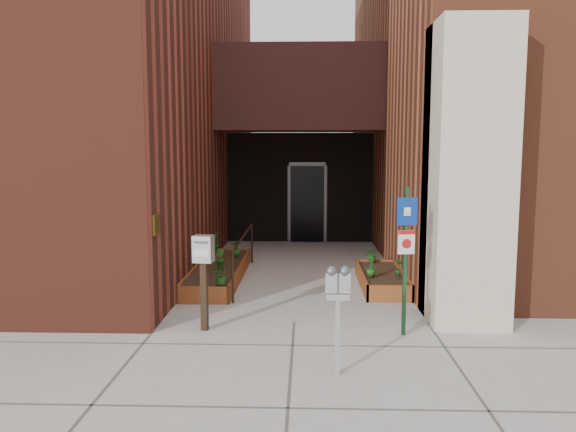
{
  "coord_description": "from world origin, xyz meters",
  "views": [
    {
      "loc": [
        0.18,
        -8.15,
        2.61
      ],
      "look_at": [
        -0.15,
        1.8,
        1.38
      ],
      "focal_mm": 35.0,
      "sensor_mm": 36.0,
      "label": 1
    }
  ],
  "objects": [
    {
      "name": "planter_right",
      "position": [
        1.6,
        2.2,
        0.13
      ],
      "size": [
        0.8,
        2.2,
        0.3
      ],
      "color": "maroon",
      "rests_on": "ground"
    },
    {
      "name": "shrub_left_a",
      "position": [
        -1.25,
        1.1,
        0.46
      ],
      "size": [
        0.39,
        0.39,
        0.32
      ],
      "primitive_type": "imported",
      "rotation": [
        0.0,
        0.0,
        0.5
      ],
      "color": "#215919",
      "rests_on": "planter_left"
    },
    {
      "name": "payment_dropbox",
      "position": [
        -1.27,
        -0.4,
        0.99
      ],
      "size": [
        0.3,
        0.24,
        1.37
      ],
      "color": "black",
      "rests_on": "ground"
    },
    {
      "name": "shrub_right_b",
      "position": [
        1.85,
        1.83,
        0.46
      ],
      "size": [
        0.23,
        0.23,
        0.32
      ],
      "primitive_type": "imported",
      "rotation": [
        0.0,
        0.0,
        2.46
      ],
      "color": "#18561B",
      "rests_on": "planter_right"
    },
    {
      "name": "handrail",
      "position": [
        -1.05,
        2.65,
        0.75
      ],
      "size": [
        0.04,
        3.34,
        0.9
      ],
      "color": "black",
      "rests_on": "ground"
    },
    {
      "name": "shrub_right_a",
      "position": [
        1.35,
        1.8,
        0.46
      ],
      "size": [
        0.23,
        0.23,
        0.31
      ],
      "primitive_type": "imported",
      "rotation": [
        0.0,
        0.0,
        1.23
      ],
      "color": "#1F5A19",
      "rests_on": "planter_right"
    },
    {
      "name": "parking_meter",
      "position": [
        0.54,
        -1.93,
        0.99
      ],
      "size": [
        0.29,
        0.14,
        1.28
      ],
      "color": "#B4B3B6",
      "rests_on": "ground"
    },
    {
      "name": "shrub_left_d",
      "position": [
        -1.85,
        4.3,
        0.5
      ],
      "size": [
        0.28,
        0.28,
        0.41
      ],
      "primitive_type": "imported",
      "rotation": [
        0.0,
        0.0,
        5.13
      ],
      "color": "#1C621D",
      "rests_on": "planter_left"
    },
    {
      "name": "shrub_left_c",
      "position": [
        -1.32,
        3.6,
        0.46
      ],
      "size": [
        0.25,
        0.25,
        0.32
      ],
      "primitive_type": "imported",
      "rotation": [
        0.0,
        0.0,
        3.76
      ],
      "color": "#195A1B",
      "rests_on": "planter_left"
    },
    {
      "name": "shrub_left_b",
      "position": [
        -1.48,
        2.39,
        0.48
      ],
      "size": [
        0.28,
        0.28,
        0.37
      ],
      "primitive_type": "imported",
      "rotation": [
        0.0,
        0.0,
        2.3
      ],
      "color": "#295919",
      "rests_on": "planter_left"
    },
    {
      "name": "sign_post",
      "position": [
        1.54,
        -0.53,
        1.27
      ],
      "size": [
        0.28,
        0.09,
        2.07
      ],
      "color": "#163E1F",
      "rests_on": "ground"
    },
    {
      "name": "ground",
      "position": [
        0.0,
        0.0,
        0.0
      ],
      "size": [
        80.0,
        80.0,
        0.0
      ],
      "primitive_type": "plane",
      "color": "#9E9991",
      "rests_on": "ground"
    },
    {
      "name": "shrub_right_c",
      "position": [
        1.51,
        3.1,
        0.46
      ],
      "size": [
        0.38,
        0.38,
        0.32
      ],
      "primitive_type": "imported",
      "rotation": [
        0.0,
        0.0,
        4.32
      ],
      "color": "#1C5317",
      "rests_on": "planter_right"
    },
    {
      "name": "planter_left",
      "position": [
        -1.55,
        2.7,
        0.13
      ],
      "size": [
        0.9,
        3.6,
        0.3
      ],
      "color": "maroon",
      "rests_on": "ground"
    },
    {
      "name": "architecture",
      "position": [
        -0.18,
        6.89,
        4.98
      ],
      "size": [
        20.0,
        14.6,
        10.0
      ],
      "color": "maroon",
      "rests_on": "ground"
    }
  ]
}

